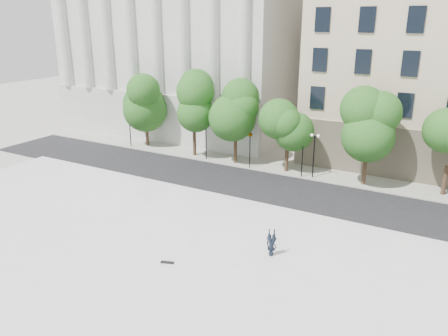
{
  "coord_description": "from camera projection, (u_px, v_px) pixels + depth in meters",
  "views": [
    {
      "loc": [
        16.71,
        -15.47,
        14.26
      ],
      "look_at": [
        2.5,
        10.0,
        4.36
      ],
      "focal_mm": 35.0,
      "sensor_mm": 36.0,
      "label": 1
    }
  ],
  "objects": [
    {
      "name": "ground",
      "position": [
        102.0,
        282.0,
        25.09
      ],
      "size": [
        160.0,
        160.0,
        0.0
      ],
      "primitive_type": "plane",
      "color": "#AFADA5",
      "rests_on": "ground"
    },
    {
      "name": "plaza",
      "position": [
        135.0,
        255.0,
        27.5
      ],
      "size": [
        44.0,
        22.0,
        0.45
      ],
      "primitive_type": "cube",
      "color": "white",
      "rests_on": "ground"
    },
    {
      "name": "street",
      "position": [
        243.0,
        184.0,
        39.97
      ],
      "size": [
        60.0,
        8.0,
        0.02
      ],
      "primitive_type": "cube",
      "color": "black",
      "rests_on": "ground"
    },
    {
      "name": "far_sidewalk",
      "position": [
        269.0,
        166.0,
        44.91
      ],
      "size": [
        60.0,
        4.0,
        0.12
      ],
      "primitive_type": "cube",
      "color": "#B3AFA5",
      "rests_on": "ground"
    },
    {
      "name": "building_west",
      "position": [
        202.0,
        31.0,
        60.68
      ],
      "size": [
        31.5,
        27.65,
        25.6
      ],
      "color": "silver",
      "rests_on": "ground"
    },
    {
      "name": "traffic_light_west",
      "position": [
        250.0,
        132.0,
        42.97
      ],
      "size": [
        0.73,
        1.94,
        4.27
      ],
      "color": "black",
      "rests_on": "ground"
    },
    {
      "name": "traffic_light_east",
      "position": [
        303.0,
        140.0,
        40.44
      ],
      "size": [
        0.55,
        1.9,
        4.25
      ],
      "color": "black",
      "rests_on": "ground"
    },
    {
      "name": "person_lying",
      "position": [
        271.0,
        252.0,
        26.92
      ],
      "size": [
        1.22,
        1.9,
        0.49
      ],
      "primitive_type": "imported",
      "rotation": [
        -1.54,
        0.0,
        0.35
      ],
      "color": "black",
      "rests_on": "plaza"
    },
    {
      "name": "skateboard",
      "position": [
        167.0,
        262.0,
        26.15
      ],
      "size": [
        0.81,
        0.46,
        0.08
      ],
      "primitive_type": "cube",
      "rotation": [
        0.0,
        0.0,
        0.35
      ],
      "color": "black",
      "rests_on": "plaza"
    },
    {
      "name": "street_trees",
      "position": [
        281.0,
        118.0,
        42.19
      ],
      "size": [
        40.42,
        5.36,
        8.12
      ],
      "color": "#382619",
      "rests_on": "ground"
    },
    {
      "name": "lamp_posts",
      "position": [
        259.0,
        142.0,
        43.12
      ],
      "size": [
        35.04,
        0.28,
        4.35
      ],
      "color": "black",
      "rests_on": "ground"
    }
  ]
}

